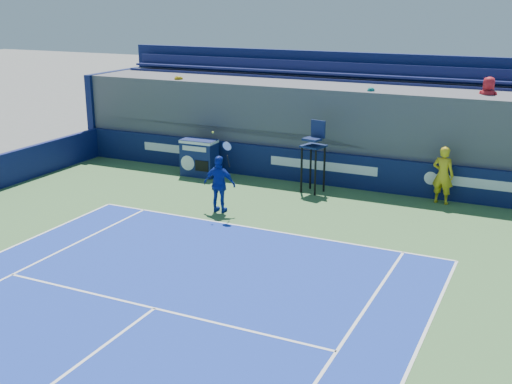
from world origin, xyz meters
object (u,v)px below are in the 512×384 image
at_px(ball_person, 443,175).
at_px(tennis_player, 220,184).
at_px(match_clock, 199,157).
at_px(umpire_chair, 314,149).

height_order(ball_person, tennis_player, tennis_player).
relative_size(match_clock, tennis_player, 0.54).
xyz_separation_m(ball_person, match_clock, (-8.84, -0.43, -0.22)).
height_order(match_clock, tennis_player, tennis_player).
distance_m(ball_person, match_clock, 8.85).
xyz_separation_m(ball_person, umpire_chair, (-4.23, -0.58, 0.56)).
height_order(match_clock, umpire_chair, umpire_chair).
distance_m(ball_person, tennis_player, 7.22).
relative_size(ball_person, match_clock, 1.36).
bearing_deg(tennis_player, umpire_chair, 60.69).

